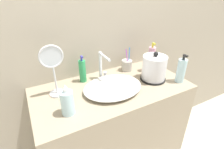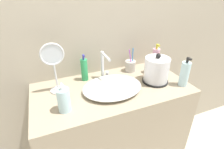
% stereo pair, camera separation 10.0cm
% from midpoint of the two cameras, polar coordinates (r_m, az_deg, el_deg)
% --- Properties ---
extents(wall_back, '(6.00, 0.04, 2.60)m').
position_cam_midpoint_polar(wall_back, '(1.26, -8.56, 18.67)').
color(wall_back, '#ADA38E').
rests_on(wall_back, ground_plane).
extents(vanity_counter, '(1.04, 0.52, 0.87)m').
position_cam_midpoint_polar(vanity_counter, '(1.46, -1.92, -18.94)').
color(vanity_counter, gray).
rests_on(vanity_counter, ground_plane).
extents(sink_basin, '(0.39, 0.31, 0.05)m').
position_cam_midpoint_polar(sink_basin, '(1.13, -2.27, -4.11)').
color(sink_basin, white).
rests_on(sink_basin, vanity_counter).
extents(faucet, '(0.06, 0.16, 0.20)m').
position_cam_midpoint_polar(faucet, '(1.22, -5.55, 3.23)').
color(faucet, silver).
rests_on(faucet, vanity_counter).
extents(electric_kettle, '(0.18, 0.18, 0.21)m').
position_cam_midpoint_polar(electric_kettle, '(1.25, 11.35, 1.76)').
color(electric_kettle, black).
rests_on(electric_kettle, vanity_counter).
extents(toothbrush_cup, '(0.08, 0.08, 0.19)m').
position_cam_midpoint_polar(toothbrush_cup, '(1.38, 2.81, 3.04)').
color(toothbrush_cup, '#B7B2A8').
rests_on(toothbrush_cup, vanity_counter).
extents(lotion_bottle, '(0.06, 0.06, 0.21)m').
position_cam_midpoint_polar(lotion_bottle, '(1.27, 19.60, 1.20)').
color(lotion_bottle, silver).
rests_on(lotion_bottle, vanity_counter).
extents(shampoo_bottle, '(0.05, 0.05, 0.23)m').
position_cam_midpoint_polar(shampoo_bottle, '(1.37, 10.67, 4.92)').
color(shampoo_bottle, '#EAA8C6').
rests_on(shampoo_bottle, vanity_counter).
extents(mouthwash_bottle, '(0.07, 0.07, 0.18)m').
position_cam_midpoint_polar(mouthwash_bottle, '(0.96, -17.34, -8.77)').
color(mouthwash_bottle, silver).
rests_on(mouthwash_bottle, vanity_counter).
extents(hand_cream_bottle, '(0.05, 0.05, 0.19)m').
position_cam_midpoint_polar(hand_cream_bottle, '(1.23, -11.91, 1.11)').
color(hand_cream_bottle, '#2D9956').
rests_on(hand_cream_bottle, vanity_counter).
extents(vanity_mirror, '(0.14, 0.10, 0.32)m').
position_cam_midpoint_polar(vanity_mirror, '(1.09, -21.23, 2.20)').
color(vanity_mirror, silver).
rests_on(vanity_mirror, vanity_counter).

